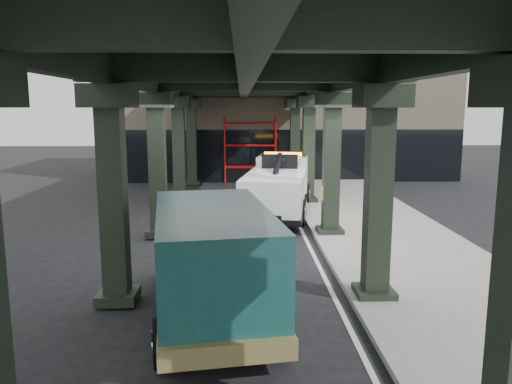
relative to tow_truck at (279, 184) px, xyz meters
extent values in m
plane|color=black|center=(-1.08, -5.84, -1.28)|extent=(90.00, 90.00, 0.00)
cube|color=gray|center=(3.42, -3.84, -1.21)|extent=(5.00, 40.00, 0.15)
cube|color=silver|center=(0.62, -3.84, -1.27)|extent=(0.12, 38.00, 0.01)
cube|color=black|center=(1.52, -9.84, 1.22)|extent=(0.55, 0.55, 5.00)
cube|color=black|center=(1.52, -9.84, 3.47)|extent=(1.10, 1.10, 0.50)
cube|color=black|center=(1.52, -9.84, -1.10)|extent=(0.90, 0.90, 0.24)
cube|color=black|center=(1.52, -3.84, 1.22)|extent=(0.55, 0.55, 5.00)
cube|color=black|center=(1.52, -3.84, 3.47)|extent=(1.10, 1.10, 0.50)
cube|color=black|center=(1.52, -3.84, -1.10)|extent=(0.90, 0.90, 0.24)
cube|color=black|center=(1.52, 2.16, 1.22)|extent=(0.55, 0.55, 5.00)
cube|color=black|center=(1.52, 2.16, 3.47)|extent=(1.10, 1.10, 0.50)
cube|color=black|center=(1.52, 2.16, -1.10)|extent=(0.90, 0.90, 0.24)
cube|color=black|center=(1.52, 8.16, 1.22)|extent=(0.55, 0.55, 5.00)
cube|color=black|center=(1.52, 8.16, 3.47)|extent=(1.10, 1.10, 0.50)
cube|color=black|center=(1.52, 8.16, -1.10)|extent=(0.90, 0.90, 0.24)
cube|color=black|center=(-4.48, -9.84, 1.22)|extent=(0.55, 0.55, 5.00)
cube|color=black|center=(-4.48, -9.84, 3.47)|extent=(1.10, 1.10, 0.50)
cube|color=black|center=(-4.48, -9.84, -1.10)|extent=(0.90, 0.90, 0.24)
cube|color=black|center=(-4.48, -3.84, 1.22)|extent=(0.55, 0.55, 5.00)
cube|color=black|center=(-4.48, -3.84, 3.47)|extent=(1.10, 1.10, 0.50)
cube|color=black|center=(-4.48, -3.84, -1.10)|extent=(0.90, 0.90, 0.24)
cube|color=black|center=(-4.48, 2.16, 1.22)|extent=(0.55, 0.55, 5.00)
cube|color=black|center=(-4.48, 2.16, 3.47)|extent=(1.10, 1.10, 0.50)
cube|color=black|center=(-4.48, 2.16, -1.10)|extent=(0.90, 0.90, 0.24)
cube|color=black|center=(-4.48, 8.16, 1.22)|extent=(0.55, 0.55, 5.00)
cube|color=black|center=(-4.48, 8.16, 3.47)|extent=(1.10, 1.10, 0.50)
cube|color=black|center=(-4.48, 8.16, -1.10)|extent=(0.90, 0.90, 0.24)
cube|color=black|center=(1.52, -3.84, 4.27)|extent=(0.35, 32.00, 1.10)
cube|color=black|center=(-4.48, -3.84, 4.27)|extent=(0.35, 32.00, 1.10)
cube|color=black|center=(-1.48, -3.84, 4.27)|extent=(0.35, 32.00, 1.10)
cube|color=black|center=(-1.48, -3.84, 4.97)|extent=(7.40, 32.00, 0.30)
cube|color=#C6B793|center=(0.92, 14.16, 2.72)|extent=(22.00, 10.00, 8.00)
cylinder|color=red|center=(-2.58, 9.06, 0.72)|extent=(0.08, 0.08, 4.00)
cylinder|color=red|center=(-2.58, 8.26, 0.72)|extent=(0.08, 0.08, 4.00)
cylinder|color=red|center=(0.42, 9.06, 0.72)|extent=(0.08, 0.08, 4.00)
cylinder|color=red|center=(0.42, 8.26, 0.72)|extent=(0.08, 0.08, 4.00)
cylinder|color=red|center=(-1.08, 9.06, -0.28)|extent=(3.00, 0.08, 0.08)
cylinder|color=red|center=(-1.08, 9.06, 1.02)|extent=(3.00, 0.08, 0.08)
cylinder|color=red|center=(-1.08, 9.06, 2.32)|extent=(3.00, 0.08, 0.08)
cube|color=black|center=(-0.08, -0.49, -0.62)|extent=(2.15, 7.17, 0.24)
cube|color=white|center=(0.33, 1.90, 0.19)|extent=(2.58, 2.62, 1.71)
cube|color=white|center=(0.50, 2.88, -0.29)|extent=(2.31, 1.03, 0.85)
cube|color=black|center=(0.37, 2.13, 0.66)|extent=(2.26, 1.57, 0.81)
cube|color=white|center=(-0.27, -1.56, 0.00)|extent=(3.05, 5.06, 1.33)
cube|color=orange|center=(0.30, 1.71, 1.14)|extent=(1.73, 0.55, 0.15)
cube|color=black|center=(0.05, 0.31, 0.95)|extent=(1.59, 0.82, 0.57)
cylinder|color=black|center=(-0.24, -1.37, 0.71)|extent=(0.79, 3.31, 1.27)
cube|color=black|center=(-0.68, -3.94, -0.95)|extent=(0.51, 1.36, 0.17)
cube|color=black|center=(-0.80, -4.59, -1.00)|extent=(1.53, 0.49, 0.17)
cylinder|color=black|center=(-0.65, 2.35, -0.76)|extent=(0.50, 1.08, 1.04)
cylinder|color=silver|center=(-0.65, 2.35, -0.76)|extent=(0.46, 0.63, 0.57)
cylinder|color=black|center=(1.40, 2.00, -0.76)|extent=(0.50, 1.08, 1.04)
cylinder|color=silver|center=(1.40, 2.00, -0.76)|extent=(0.46, 0.63, 0.57)
cylinder|color=black|center=(-1.18, -0.73, -0.76)|extent=(0.50, 1.08, 1.04)
cylinder|color=silver|center=(-1.18, -0.73, -0.76)|extent=(0.46, 0.63, 0.57)
cylinder|color=black|center=(0.87, -1.08, -0.76)|extent=(0.50, 1.08, 1.04)
cylinder|color=silver|center=(0.87, -1.08, -0.76)|extent=(0.46, 0.63, 0.57)
cylinder|color=black|center=(-1.39, -1.94, -0.76)|extent=(0.50, 1.08, 1.04)
cylinder|color=silver|center=(-1.39, -1.94, -0.76)|extent=(0.46, 0.63, 0.57)
cylinder|color=black|center=(0.66, -2.30, -0.76)|extent=(0.50, 1.08, 1.04)
cylinder|color=silver|center=(0.66, -2.30, -0.76)|extent=(0.46, 0.63, 0.57)
cube|color=#134645|center=(-2.64, -8.13, -0.27)|extent=(2.33, 1.49, 0.96)
cube|color=#134645|center=(-2.20, -11.02, 0.16)|extent=(2.94, 5.07, 2.07)
cube|color=olive|center=(-2.26, -10.60, -0.70)|extent=(3.16, 6.23, 0.37)
cube|color=black|center=(-2.58, -8.55, 0.58)|extent=(2.12, 0.77, 0.89)
cube|color=black|center=(-2.24, -10.71, 0.69)|extent=(2.82, 4.13, 0.58)
cube|color=silver|center=(-2.73, -7.58, -0.70)|extent=(2.12, 0.45, 0.32)
cylinder|color=black|center=(-3.68, -8.35, -0.83)|extent=(0.43, 0.93, 0.89)
cylinder|color=silver|center=(-3.68, -8.35, -0.83)|extent=(0.41, 0.54, 0.49)
cylinder|color=black|center=(-1.58, -8.03, -0.83)|extent=(0.43, 0.93, 0.89)
cylinder|color=silver|center=(-1.58, -8.03, -0.83)|extent=(0.41, 0.54, 0.49)
cylinder|color=black|center=(-3.00, -12.76, -0.83)|extent=(0.43, 0.93, 0.89)
cylinder|color=silver|center=(-3.00, -12.76, -0.83)|extent=(0.41, 0.54, 0.49)
cylinder|color=black|center=(-0.90, -12.44, -0.83)|extent=(0.43, 0.93, 0.89)
cylinder|color=silver|center=(-0.90, -12.44, -0.83)|extent=(0.41, 0.54, 0.49)
camera|label=1|loc=(-1.60, -20.95, 3.22)|focal=35.00mm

